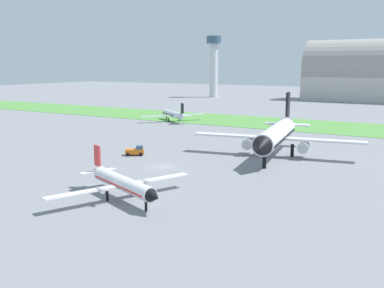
% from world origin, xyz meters
% --- Properties ---
extents(ground_plane, '(600.00, 600.00, 0.00)m').
position_xyz_m(ground_plane, '(0.00, 0.00, 0.00)').
color(ground_plane, gray).
extents(grass_taxiway_strip, '(360.00, 28.00, 0.08)m').
position_xyz_m(grass_taxiway_strip, '(0.00, 66.46, 0.04)').
color(grass_taxiway_strip, '#549342').
rests_on(grass_taxiway_strip, ground_plane).
extents(airplane_taxiing_turboprop, '(15.86, 17.98, 6.33)m').
position_xyz_m(airplane_taxiing_turboprop, '(-33.18, 54.33, 2.32)').
color(airplane_taxiing_turboprop, silver).
rests_on(airplane_taxiing_turboprop, ground_plane).
extents(airplane_midfield_jet, '(33.07, 32.59, 11.75)m').
position_xyz_m(airplane_midfield_jet, '(14.02, 18.57, 4.23)').
color(airplane_midfield_jet, white).
rests_on(airplane_midfield_jet, ground_plane).
extents(airplane_foreground_turboprop, '(17.25, 19.89, 6.28)m').
position_xyz_m(airplane_foreground_turboprop, '(6.62, -19.07, 2.30)').
color(airplane_foreground_turboprop, white).
rests_on(airplane_foreground_turboprop, ground_plane).
extents(pushback_tug_near_gate, '(3.99, 3.51, 1.95)m').
position_xyz_m(pushback_tug_near_gate, '(-10.15, 5.37, 0.91)').
color(pushback_tug_near_gate, orange).
rests_on(pushback_tug_near_gate, ground_plane).
extents(hangar_distant, '(57.70, 25.76, 29.84)m').
position_xyz_m(hangar_distant, '(3.39, 169.72, 13.63)').
color(hangar_distant, '#BCB7B2').
rests_on(hangar_distant, ground_plane).
extents(control_tower, '(8.00, 8.00, 32.90)m').
position_xyz_m(control_tower, '(-73.47, 156.36, 19.62)').
color(control_tower, silver).
rests_on(control_tower, ground_plane).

